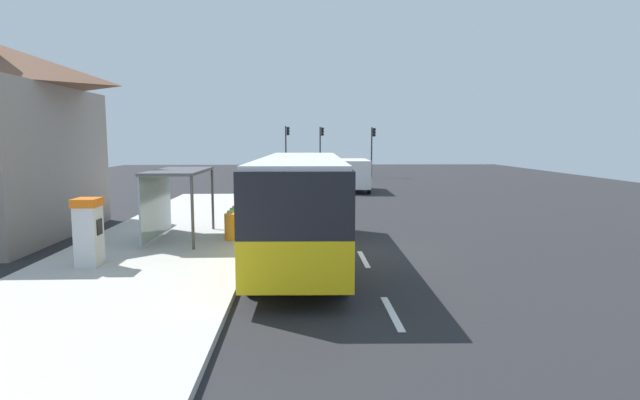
% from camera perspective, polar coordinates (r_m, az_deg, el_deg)
% --- Properties ---
extents(ground_plane, '(56.00, 92.00, 0.04)m').
position_cam_1_polar(ground_plane, '(30.82, 1.02, -0.21)').
color(ground_plane, '#262628').
extents(sidewalk_platform, '(6.20, 30.00, 0.18)m').
position_cam_1_polar(sidewalk_platform, '(19.47, -16.10, -4.29)').
color(sidewalk_platform, beige).
rests_on(sidewalk_platform, ground).
extents(lane_stripe_seg_0, '(0.16, 2.20, 0.01)m').
position_cam_1_polar(lane_stripe_seg_0, '(11.36, 8.13, -12.51)').
color(lane_stripe_seg_0, silver).
rests_on(lane_stripe_seg_0, ground).
extents(lane_stripe_seg_1, '(0.16, 2.20, 0.01)m').
position_cam_1_polar(lane_stripe_seg_1, '(16.11, 4.93, -6.65)').
color(lane_stripe_seg_1, silver).
rests_on(lane_stripe_seg_1, ground).
extents(lane_stripe_seg_2, '(0.16, 2.20, 0.01)m').
position_cam_1_polar(lane_stripe_seg_2, '(20.98, 3.24, -3.48)').
color(lane_stripe_seg_2, silver).
rests_on(lane_stripe_seg_2, ground).
extents(lane_stripe_seg_3, '(0.16, 2.20, 0.01)m').
position_cam_1_polar(lane_stripe_seg_3, '(25.89, 2.19, -1.50)').
color(lane_stripe_seg_3, silver).
rests_on(lane_stripe_seg_3, ground).
extents(lane_stripe_seg_4, '(0.16, 2.20, 0.01)m').
position_cam_1_polar(lane_stripe_seg_4, '(30.84, 1.48, -0.16)').
color(lane_stripe_seg_4, silver).
rests_on(lane_stripe_seg_4, ground).
extents(lane_stripe_seg_5, '(0.16, 2.20, 0.01)m').
position_cam_1_polar(lane_stripe_seg_5, '(35.80, 0.97, 0.81)').
color(lane_stripe_seg_5, silver).
rests_on(lane_stripe_seg_5, ground).
extents(lane_stripe_seg_6, '(0.16, 2.20, 0.01)m').
position_cam_1_polar(lane_stripe_seg_6, '(40.76, 0.58, 1.55)').
color(lane_stripe_seg_6, silver).
rests_on(lane_stripe_seg_6, ground).
extents(lane_stripe_seg_7, '(0.16, 2.20, 0.01)m').
position_cam_1_polar(lane_stripe_seg_7, '(45.74, 0.27, 2.12)').
color(lane_stripe_seg_7, silver).
rests_on(lane_stripe_seg_7, ground).
extents(bus, '(2.80, 11.07, 3.21)m').
position_cam_1_polar(bus, '(15.96, -2.14, -0.06)').
color(bus, yellow).
rests_on(bus, ground).
extents(white_van, '(2.20, 5.28, 2.30)m').
position_cam_1_polar(white_van, '(37.08, 3.88, 3.08)').
color(white_van, white).
rests_on(white_van, ground).
extents(sedan_near, '(1.99, 4.47, 1.52)m').
position_cam_1_polar(sedan_near, '(57.35, 1.82, 3.86)').
color(sedan_near, '#A51919').
rests_on(sedan_near, ground).
extents(sedan_far, '(1.99, 4.47, 1.52)m').
position_cam_1_polar(sedan_far, '(48.12, 2.59, 3.29)').
color(sedan_far, '#B7B7BC').
rests_on(sedan_far, ground).
extents(ticket_machine, '(0.66, 0.76, 1.94)m').
position_cam_1_polar(ticket_machine, '(15.73, -24.64, -3.26)').
color(ticket_machine, silver).
rests_on(ticket_machine, sidewalk_platform).
extents(recycling_bin_orange, '(0.52, 0.52, 0.95)m').
position_cam_1_polar(recycling_bin_orange, '(18.39, -9.92, -2.98)').
color(recycling_bin_orange, orange).
rests_on(recycling_bin_orange, sidewalk_platform).
extents(recycling_bin_yellow, '(0.52, 0.52, 0.95)m').
position_cam_1_polar(recycling_bin_yellow, '(19.08, -9.64, -2.62)').
color(recycling_bin_yellow, yellow).
rests_on(recycling_bin_yellow, sidewalk_platform).
extents(recycling_bin_green, '(0.52, 0.52, 0.95)m').
position_cam_1_polar(recycling_bin_green, '(19.76, -9.38, -2.29)').
color(recycling_bin_green, green).
rests_on(recycling_bin_green, sidewalk_platform).
extents(recycling_bin_red, '(0.52, 0.52, 0.95)m').
position_cam_1_polar(recycling_bin_red, '(20.45, -9.14, -1.98)').
color(recycling_bin_red, red).
rests_on(recycling_bin_red, sidewalk_platform).
extents(traffic_light_near_side, '(0.49, 0.28, 4.98)m').
position_cam_1_polar(traffic_light_near_side, '(51.08, 5.96, 6.29)').
color(traffic_light_near_side, '#2D2D2D').
rests_on(traffic_light_near_side, ground).
extents(traffic_light_far_side, '(0.49, 0.28, 5.11)m').
position_cam_1_polar(traffic_light_far_side, '(51.38, -3.77, 6.40)').
color(traffic_light_far_side, '#2D2D2D').
rests_on(traffic_light_far_side, ground).
extents(traffic_light_median, '(0.49, 0.28, 5.07)m').
position_cam_1_polar(traffic_light_median, '(52.21, 0.12, 6.40)').
color(traffic_light_median, '#2D2D2D').
rests_on(traffic_light_median, ground).
extents(bus_shelter, '(1.80, 4.00, 2.50)m').
position_cam_1_polar(bus_shelter, '(18.97, -16.51, 1.53)').
color(bus_shelter, '#4C4C51').
rests_on(bus_shelter, sidewalk_platform).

